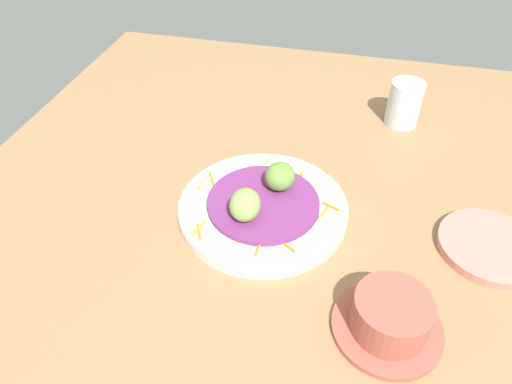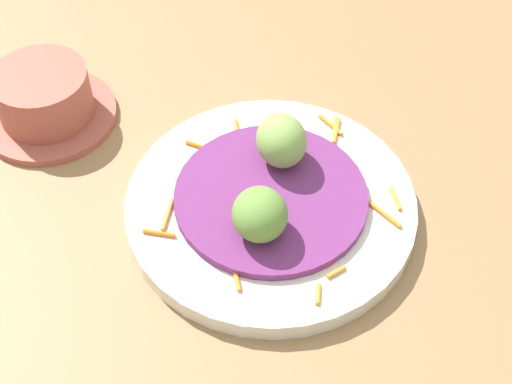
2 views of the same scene
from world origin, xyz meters
The scene contains 7 objects.
table_surface centered at (0.00, 0.00, 1.00)cm, with size 110.00×110.00×2.00cm, color #936D47.
main_plate centered at (4.47, 3.69, 2.90)cm, with size 25.81×25.81×1.80cm, color silver.
cabbage_bed centered at (4.47, 3.69, 4.22)cm, with size 17.08×17.08×0.83cm, color #702D6B.
carrot_garnish centered at (6.42, 4.76, 4.00)cm, with size 22.45×21.64×0.40cm.
guac_scoop_left centered at (6.23, 7.64, 7.00)cm, with size 5.16×4.48×4.73cm, color #84A851.
guac_scoop_center centered at (2.71, -0.26, 6.78)cm, with size 4.99×4.64×4.29cm, color olive.
terracotta_bowl centered at (-14.71, 20.01, 4.52)cm, with size 13.44×13.44×5.69cm.
Camera 2 is at (-5.18, -37.56, 55.14)cm, focal length 52.97 mm.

